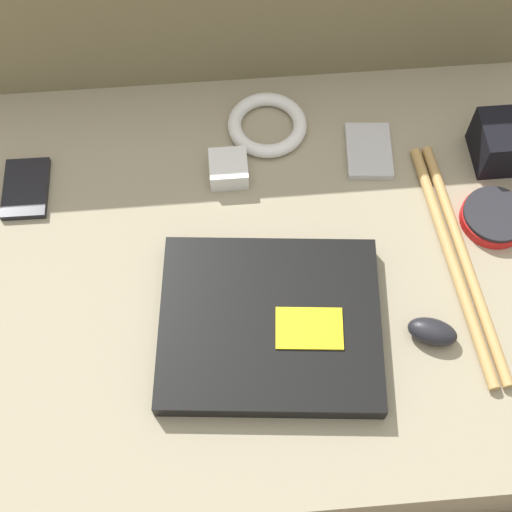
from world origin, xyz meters
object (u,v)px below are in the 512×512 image
(speaker_puck, at_px, (494,217))
(charger_brick, at_px, (228,169))
(phone_black, at_px, (26,188))
(computer_mouse, at_px, (432,332))
(phone_silver, at_px, (369,151))
(laptop, at_px, (270,324))

(speaker_puck, relative_size, charger_brick, 1.65)
(speaker_puck, relative_size, phone_black, 0.93)
(computer_mouse, distance_m, phone_silver, 0.32)
(speaker_puck, distance_m, charger_brick, 0.40)
(computer_mouse, bearing_deg, phone_silver, 117.73)
(computer_mouse, bearing_deg, speaker_puck, 74.63)
(computer_mouse, xyz_separation_m, phone_black, (-0.57, 0.29, -0.01))
(computer_mouse, relative_size, phone_silver, 0.71)
(laptop, height_order, computer_mouse, laptop)
(laptop, relative_size, speaker_puck, 3.26)
(charger_brick, bearing_deg, phone_black, -179.38)
(speaker_puck, relative_size, phone_silver, 0.92)
(computer_mouse, xyz_separation_m, speaker_puck, (0.13, 0.17, -0.00))
(laptop, distance_m, phone_black, 0.44)
(computer_mouse, relative_size, phone_black, 0.72)
(speaker_puck, xyz_separation_m, phone_black, (-0.70, 0.11, -0.01))
(laptop, xyz_separation_m, phone_silver, (0.18, 0.28, -0.01))
(laptop, height_order, charger_brick, same)
(laptop, relative_size, phone_black, 3.03)
(computer_mouse, height_order, speaker_puck, computer_mouse)
(laptop, distance_m, speaker_puck, 0.38)
(computer_mouse, xyz_separation_m, charger_brick, (-0.26, 0.29, 0.00))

